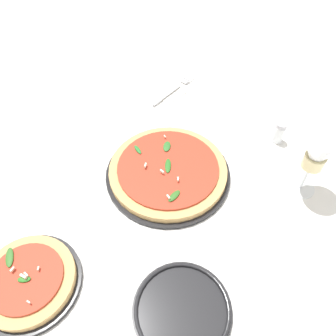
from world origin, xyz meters
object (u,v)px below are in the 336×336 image
wine_glass (317,155)px  fork (174,89)px  pizza_arugula_main (168,171)px  pizza_personal_side (28,281)px  side_plate_white (182,310)px  shaker_pepper (279,132)px

wine_glass → fork: (-0.06, 0.51, -0.12)m
pizza_arugula_main → pizza_personal_side: size_ratio=1.52×
pizza_personal_side → pizza_arugula_main: bearing=14.0°
fork → side_plate_white: 0.71m
pizza_personal_side → wine_glass: (0.67, -0.11, 0.11)m
pizza_arugula_main → pizza_personal_side: 0.41m
wine_glass → shaker_pepper: wine_glass is taller
pizza_arugula_main → fork: pizza_arugula_main is taller
pizza_arugula_main → shaker_pepper: bearing=-9.0°
pizza_personal_side → side_plate_white: pizza_personal_side is taller
wine_glass → fork: 0.53m
pizza_personal_side → wine_glass: bearing=-9.6°
pizza_arugula_main → shaker_pepper: (0.34, -0.05, 0.02)m
wine_glass → shaker_pepper: bearing=67.4°
pizza_personal_side → fork: (0.60, 0.40, -0.01)m
side_plate_white → pizza_arugula_main: bearing=63.4°
pizza_personal_side → side_plate_white: (0.24, -0.21, -0.01)m
wine_glass → fork: size_ratio=0.88×
shaker_pepper → pizza_arugula_main: bearing=171.0°
pizza_personal_side → wine_glass: 0.68m
pizza_personal_side → fork: size_ratio=1.03×
side_plate_white → shaker_pepper: 0.55m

